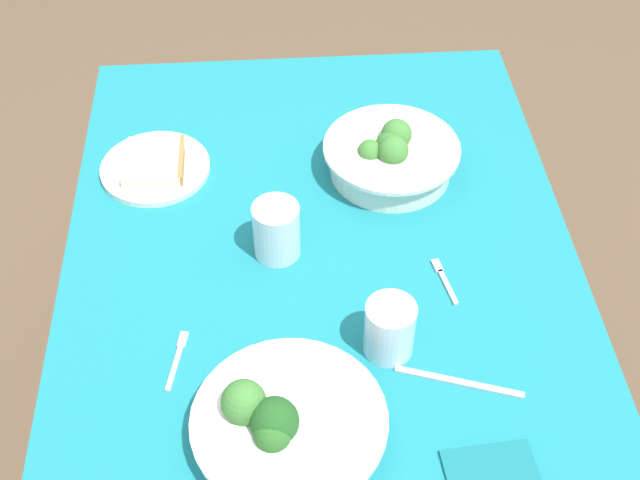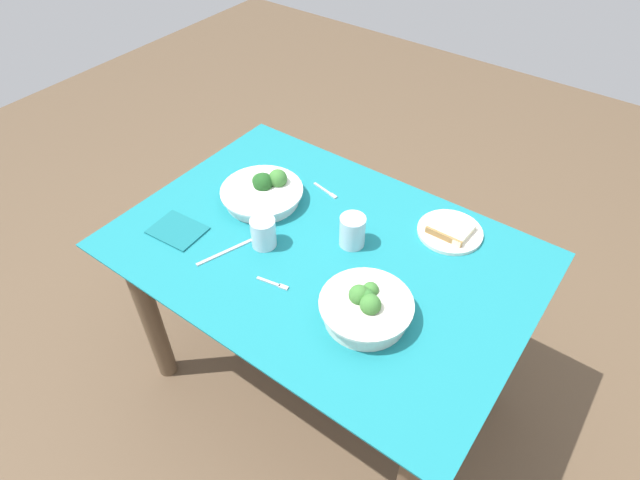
{
  "view_description": "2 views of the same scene",
  "coord_description": "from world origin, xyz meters",
  "px_view_note": "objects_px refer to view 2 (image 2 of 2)",
  "views": [
    {
      "loc": [
        -0.91,
        0.07,
        1.75
      ],
      "look_at": [
        0.03,
        0.0,
        0.76
      ],
      "focal_mm": 47.29,
      "sensor_mm": 36.0,
      "label": 1
    },
    {
      "loc": [
        0.66,
        -0.92,
        1.84
      ],
      "look_at": [
        -0.0,
        -0.01,
        0.76
      ],
      "focal_mm": 29.79,
      "sensor_mm": 36.0,
      "label": 2
    }
  ],
  "objects_px": {
    "broccoli_bowl_near": "(366,308)",
    "fork_by_far_bowl": "(326,191)",
    "broccoli_bowl_far": "(264,191)",
    "bread_side_plate": "(450,231)",
    "napkin_folded_upper": "(178,230)",
    "table_knife_left": "(226,252)",
    "fork_by_near_bowl": "(274,284)",
    "water_glass_center": "(263,233)",
    "water_glass_side": "(352,231)"
  },
  "relations": [
    {
      "from": "broccoli_bowl_near",
      "to": "fork_by_far_bowl",
      "type": "distance_m",
      "value": 0.54
    },
    {
      "from": "broccoli_bowl_far",
      "to": "broccoli_bowl_near",
      "type": "distance_m",
      "value": 0.58
    },
    {
      "from": "bread_side_plate",
      "to": "napkin_folded_upper",
      "type": "distance_m",
      "value": 0.85
    },
    {
      "from": "broccoli_bowl_near",
      "to": "table_knife_left",
      "type": "relative_size",
      "value": 1.3
    },
    {
      "from": "fork_by_far_bowl",
      "to": "fork_by_near_bowl",
      "type": "bearing_deg",
      "value": -61.87
    },
    {
      "from": "water_glass_center",
      "to": "fork_by_far_bowl",
      "type": "xyz_separation_m",
      "value": [
        0.0,
        0.32,
        -0.04
      ]
    },
    {
      "from": "bread_side_plate",
      "to": "broccoli_bowl_far",
      "type": "bearing_deg",
      "value": -159.77
    },
    {
      "from": "broccoli_bowl_far",
      "to": "bread_side_plate",
      "type": "distance_m",
      "value": 0.61
    },
    {
      "from": "fork_by_near_bowl",
      "to": "fork_by_far_bowl",
      "type": "bearing_deg",
      "value": 95.84
    },
    {
      "from": "water_glass_center",
      "to": "napkin_folded_upper",
      "type": "xyz_separation_m",
      "value": [
        -0.26,
        -0.12,
        -0.04
      ]
    },
    {
      "from": "fork_by_near_bowl",
      "to": "napkin_folded_upper",
      "type": "relative_size",
      "value": 0.63
    },
    {
      "from": "broccoli_bowl_near",
      "to": "water_glass_side",
      "type": "relative_size",
      "value": 2.46
    },
    {
      "from": "fork_by_far_bowl",
      "to": "fork_by_near_bowl",
      "type": "height_order",
      "value": "same"
    },
    {
      "from": "water_glass_side",
      "to": "fork_by_far_bowl",
      "type": "height_order",
      "value": "water_glass_side"
    },
    {
      "from": "bread_side_plate",
      "to": "water_glass_center",
      "type": "bearing_deg",
      "value": -138.97
    },
    {
      "from": "fork_by_far_bowl",
      "to": "napkin_folded_upper",
      "type": "distance_m",
      "value": 0.51
    },
    {
      "from": "bread_side_plate",
      "to": "water_glass_center",
      "type": "height_order",
      "value": "water_glass_center"
    },
    {
      "from": "bread_side_plate",
      "to": "fork_by_far_bowl",
      "type": "relative_size",
      "value": 1.87
    },
    {
      "from": "water_glass_side",
      "to": "fork_by_near_bowl",
      "type": "xyz_separation_m",
      "value": [
        -0.08,
        -0.27,
        -0.05
      ]
    },
    {
      "from": "broccoli_bowl_far",
      "to": "fork_by_near_bowl",
      "type": "xyz_separation_m",
      "value": [
        0.27,
        -0.27,
        -0.03
      ]
    },
    {
      "from": "broccoli_bowl_far",
      "to": "fork_by_far_bowl",
      "type": "relative_size",
      "value": 2.52
    },
    {
      "from": "water_glass_center",
      "to": "water_glass_side",
      "type": "height_order",
      "value": "water_glass_side"
    },
    {
      "from": "water_glass_side",
      "to": "napkin_folded_upper",
      "type": "xyz_separation_m",
      "value": [
        -0.47,
        -0.28,
        -0.05
      ]
    },
    {
      "from": "bread_side_plate",
      "to": "water_glass_side",
      "type": "relative_size",
      "value": 1.99
    },
    {
      "from": "broccoli_bowl_far",
      "to": "table_knife_left",
      "type": "bearing_deg",
      "value": -74.86
    },
    {
      "from": "fork_by_near_bowl",
      "to": "water_glass_side",
      "type": "bearing_deg",
      "value": 62.13
    },
    {
      "from": "napkin_folded_upper",
      "to": "broccoli_bowl_near",
      "type": "bearing_deg",
      "value": 5.41
    },
    {
      "from": "fork_by_near_bowl",
      "to": "table_knife_left",
      "type": "distance_m",
      "value": 0.2
    },
    {
      "from": "broccoli_bowl_far",
      "to": "fork_by_near_bowl",
      "type": "bearing_deg",
      "value": -45.22
    },
    {
      "from": "bread_side_plate",
      "to": "fork_by_far_bowl",
      "type": "distance_m",
      "value": 0.43
    },
    {
      "from": "broccoli_bowl_near",
      "to": "table_knife_left",
      "type": "height_order",
      "value": "broccoli_bowl_near"
    },
    {
      "from": "broccoli_bowl_near",
      "to": "table_knife_left",
      "type": "bearing_deg",
      "value": -174.84
    },
    {
      "from": "fork_by_far_bowl",
      "to": "broccoli_bowl_near",
      "type": "bearing_deg",
      "value": -31.83
    },
    {
      "from": "fork_by_near_bowl",
      "to": "water_glass_center",
      "type": "bearing_deg",
      "value": 129.32
    },
    {
      "from": "broccoli_bowl_far",
      "to": "water_glass_center",
      "type": "relative_size",
      "value": 2.87
    },
    {
      "from": "broccoli_bowl_far",
      "to": "napkin_folded_upper",
      "type": "bearing_deg",
      "value": -112.45
    },
    {
      "from": "water_glass_center",
      "to": "fork_by_near_bowl",
      "type": "relative_size",
      "value": 0.93
    },
    {
      "from": "bread_side_plate",
      "to": "table_knife_left",
      "type": "relative_size",
      "value": 1.06
    },
    {
      "from": "bread_side_plate",
      "to": "fork_by_near_bowl",
      "type": "xyz_separation_m",
      "value": [
        -0.3,
        -0.48,
        -0.01
      ]
    },
    {
      "from": "water_glass_center",
      "to": "water_glass_side",
      "type": "distance_m",
      "value": 0.27
    },
    {
      "from": "table_knife_left",
      "to": "fork_by_near_bowl",
      "type": "bearing_deg",
      "value": 105.08
    },
    {
      "from": "napkin_folded_upper",
      "to": "fork_by_near_bowl",
      "type": "bearing_deg",
      "value": 1.09
    },
    {
      "from": "broccoli_bowl_near",
      "to": "fork_by_near_bowl",
      "type": "height_order",
      "value": "broccoli_bowl_near"
    },
    {
      "from": "broccoli_bowl_near",
      "to": "fork_by_near_bowl",
      "type": "bearing_deg",
      "value": -168.47
    },
    {
      "from": "water_glass_center",
      "to": "table_knife_left",
      "type": "height_order",
      "value": "water_glass_center"
    },
    {
      "from": "water_glass_center",
      "to": "napkin_folded_upper",
      "type": "distance_m",
      "value": 0.29
    },
    {
      "from": "broccoli_bowl_near",
      "to": "water_glass_center",
      "type": "xyz_separation_m",
      "value": [
        -0.4,
        0.05,
        0.01
      ]
    },
    {
      "from": "broccoli_bowl_near",
      "to": "water_glass_side",
      "type": "height_order",
      "value": "broccoli_bowl_near"
    },
    {
      "from": "broccoli_bowl_near",
      "to": "water_glass_center",
      "type": "height_order",
      "value": "broccoli_bowl_near"
    },
    {
      "from": "water_glass_center",
      "to": "fork_by_near_bowl",
      "type": "height_order",
      "value": "water_glass_center"
    }
  ]
}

